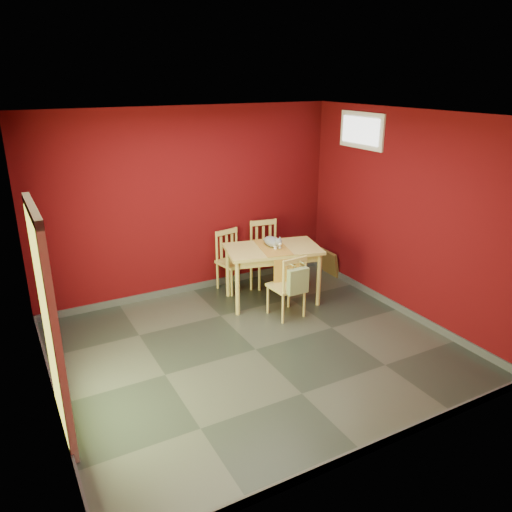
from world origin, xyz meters
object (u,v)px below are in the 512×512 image
dining_table (273,254)px  tote_bag (298,281)px  chair_far_right (266,252)px  picture_frame (329,263)px  chair_far_left (232,260)px  cat (272,240)px  chair_near (288,285)px

dining_table → tote_bag: (-0.06, -0.74, -0.12)m
chair_far_right → picture_frame: (1.07, -0.19, -0.30)m
chair_far_left → cat: size_ratio=2.37×
chair_far_right → tote_bag: chair_far_right is taller
chair_near → cat: size_ratio=2.29×
picture_frame → chair_far_right: bearing=170.0°
chair_far_left → picture_frame: chair_far_left is taller
picture_frame → dining_table: bearing=-162.5°
chair_far_left → picture_frame: size_ratio=2.23×
chair_far_left → tote_bag: chair_far_left is taller
chair_far_right → picture_frame: 1.13m
dining_table → chair_far_left: chair_far_left is taller
cat → picture_frame: bearing=21.4°
chair_far_right → cat: bearing=-112.2°
dining_table → cat: bearing=69.6°
chair_far_left → tote_bag: (0.25, -1.41, 0.13)m
dining_table → chair_far_right: chair_far_right is taller
chair_far_right → chair_near: 1.18m
cat → chair_near: bearing=-92.9°
chair_far_right → chair_near: chair_far_right is taller
chair_near → cat: bearing=81.5°
chair_far_left → picture_frame: (1.63, -0.25, -0.26)m
chair_far_left → tote_bag: 1.43m
dining_table → chair_far_left: bearing=115.2°
chair_near → tote_bag: (0.01, -0.21, 0.14)m
chair_near → picture_frame: (1.39, 0.95, -0.25)m
dining_table → chair_far_right: size_ratio=1.46×
chair_far_right → dining_table: bearing=-112.1°
dining_table → chair_near: 0.59m
dining_table → chair_near: bearing=-97.4°
chair_near → tote_bag: chair_near is taller
chair_far_left → tote_bag: bearing=-79.8°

